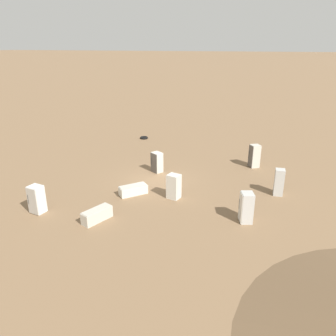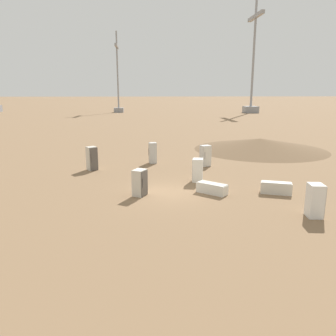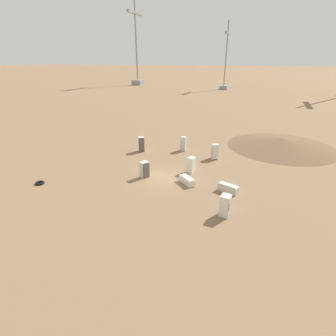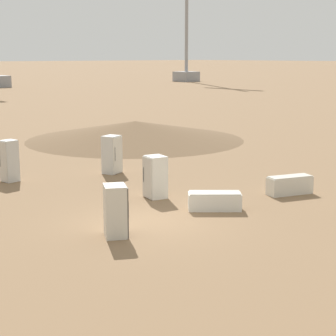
{
  "view_description": "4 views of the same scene",
  "coord_description": "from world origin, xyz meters",
  "px_view_note": "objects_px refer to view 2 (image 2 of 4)",
  "views": [
    {
      "loc": [
        -8.66,
        20.61,
        9.39
      ],
      "look_at": [
        -1.27,
        0.57,
        1.33
      ],
      "focal_mm": 35.0,
      "sensor_mm": 36.0,
      "label": 1
    },
    {
      "loc": [
        19.29,
        -1.5,
        6.02
      ],
      "look_at": [
        0.14,
        0.07,
        1.58
      ],
      "focal_mm": 35.0,
      "sensor_mm": 36.0,
      "label": 2
    },
    {
      "loc": [
        21.88,
        8.97,
        10.86
      ],
      "look_at": [
        1.39,
        1.19,
        1.73
      ],
      "focal_mm": 28.0,
      "sensor_mm": 36.0,
      "label": 3
    },
    {
      "loc": [
        13.6,
        -11.31,
        5.37
      ],
      "look_at": [
        0.8,
        0.17,
        1.91
      ],
      "focal_mm": 60.0,
      "sensor_mm": 36.0,
      "label": 4
    }
  ],
  "objects_px": {
    "discarded_fridge_6": "(212,188)",
    "power_pylon_1": "(252,78)",
    "discarded_fridge_1": "(315,201)",
    "discarded_fridge_3": "(205,156)",
    "discarded_fridge_4": "(153,153)",
    "discarded_fridge_5": "(92,158)",
    "discarded_fridge_0": "(276,188)",
    "discarded_fridge_7": "(198,170)",
    "discarded_fridge_2": "(140,183)",
    "power_pylon_2": "(118,88)"
  },
  "relations": [
    {
      "from": "discarded_fridge_2",
      "to": "discarded_fridge_7",
      "type": "relative_size",
      "value": 0.98
    },
    {
      "from": "power_pylon_2",
      "to": "discarded_fridge_3",
      "type": "bearing_deg",
      "value": 8.91
    },
    {
      "from": "discarded_fridge_1",
      "to": "discarded_fridge_3",
      "type": "height_order",
      "value": "discarded_fridge_3"
    },
    {
      "from": "discarded_fridge_6",
      "to": "power_pylon_1",
      "type": "bearing_deg",
      "value": -158.32
    },
    {
      "from": "discarded_fridge_4",
      "to": "discarded_fridge_6",
      "type": "height_order",
      "value": "discarded_fridge_4"
    },
    {
      "from": "discarded_fridge_3",
      "to": "discarded_fridge_4",
      "type": "xyz_separation_m",
      "value": [
        -1.54,
        -4.34,
        0.03
      ]
    },
    {
      "from": "discarded_fridge_0",
      "to": "discarded_fridge_3",
      "type": "distance_m",
      "value": 8.42
    },
    {
      "from": "discarded_fridge_7",
      "to": "discarded_fridge_4",
      "type": "bearing_deg",
      "value": 36.69
    },
    {
      "from": "discarded_fridge_6",
      "to": "discarded_fridge_7",
      "type": "relative_size",
      "value": 1.14
    },
    {
      "from": "power_pylon_2",
      "to": "discarded_fridge_6",
      "type": "relative_size",
      "value": 12.76
    },
    {
      "from": "discarded_fridge_2",
      "to": "discarded_fridge_3",
      "type": "distance_m",
      "value": 9.35
    },
    {
      "from": "discarded_fridge_5",
      "to": "discarded_fridge_6",
      "type": "distance_m",
      "value": 10.74
    },
    {
      "from": "discarded_fridge_2",
      "to": "discarded_fridge_4",
      "type": "distance_m",
      "value": 9.2
    },
    {
      "from": "power_pylon_2",
      "to": "discarded_fridge_1",
      "type": "bearing_deg",
      "value": 9.74
    },
    {
      "from": "discarded_fridge_0",
      "to": "discarded_fridge_4",
      "type": "height_order",
      "value": "discarded_fridge_4"
    },
    {
      "from": "discarded_fridge_1",
      "to": "discarded_fridge_7",
      "type": "relative_size",
      "value": 1.04
    },
    {
      "from": "power_pylon_1",
      "to": "discarded_fridge_5",
      "type": "distance_m",
      "value": 81.58
    },
    {
      "from": "discarded_fridge_1",
      "to": "discarded_fridge_2",
      "type": "relative_size",
      "value": 1.06
    },
    {
      "from": "discarded_fridge_5",
      "to": "discarded_fridge_6",
      "type": "relative_size",
      "value": 1.0
    },
    {
      "from": "discarded_fridge_0",
      "to": "discarded_fridge_1",
      "type": "xyz_separation_m",
      "value": [
        3.85,
        0.35,
        0.48
      ]
    },
    {
      "from": "power_pylon_2",
      "to": "discarded_fridge_4",
      "type": "xyz_separation_m",
      "value": [
        75.65,
        7.76,
        -6.46
      ]
    },
    {
      "from": "power_pylon_2",
      "to": "discarded_fridge_3",
      "type": "height_order",
      "value": "power_pylon_2"
    },
    {
      "from": "discarded_fridge_2",
      "to": "discarded_fridge_6",
      "type": "height_order",
      "value": "discarded_fridge_2"
    },
    {
      "from": "discarded_fridge_1",
      "to": "discarded_fridge_3",
      "type": "relative_size",
      "value": 0.96
    },
    {
      "from": "discarded_fridge_0",
      "to": "discarded_fridge_7",
      "type": "distance_m",
      "value": 5.33
    },
    {
      "from": "discarded_fridge_0",
      "to": "discarded_fridge_7",
      "type": "bearing_deg",
      "value": 73.96
    },
    {
      "from": "discarded_fridge_2",
      "to": "discarded_fridge_0",
      "type": "bearing_deg",
      "value": 117.33
    },
    {
      "from": "power_pylon_1",
      "to": "discarded_fridge_5",
      "type": "height_order",
      "value": "power_pylon_1"
    },
    {
      "from": "discarded_fridge_2",
      "to": "discarded_fridge_6",
      "type": "relative_size",
      "value": 0.86
    },
    {
      "from": "power_pylon_1",
      "to": "discarded_fridge_0",
      "type": "relative_size",
      "value": 17.28
    },
    {
      "from": "power_pylon_1",
      "to": "discarded_fridge_4",
      "type": "height_order",
      "value": "power_pylon_1"
    },
    {
      "from": "discarded_fridge_0",
      "to": "discarded_fridge_5",
      "type": "xyz_separation_m",
      "value": [
        -7.32,
        -12.05,
        0.57
      ]
    },
    {
      "from": "discarded_fridge_4",
      "to": "power_pylon_1",
      "type": "bearing_deg",
      "value": -30.92
    },
    {
      "from": "discarded_fridge_4",
      "to": "discarded_fridge_6",
      "type": "xyz_separation_m",
      "value": [
        9.07,
        3.29,
        -0.59
      ]
    },
    {
      "from": "discarded_fridge_4",
      "to": "discarded_fridge_5",
      "type": "xyz_separation_m",
      "value": [
        2.13,
        -4.89,
        0.03
      ]
    },
    {
      "from": "discarded_fridge_3",
      "to": "discarded_fridge_1",
      "type": "bearing_deg",
      "value": 84.6
    },
    {
      "from": "discarded_fridge_0",
      "to": "discarded_fridge_5",
      "type": "height_order",
      "value": "discarded_fridge_5"
    },
    {
      "from": "discarded_fridge_2",
      "to": "discarded_fridge_5",
      "type": "bearing_deg",
      "value": -122.05
    },
    {
      "from": "power_pylon_1",
      "to": "power_pylon_2",
      "type": "distance_m",
      "value": 40.41
    },
    {
      "from": "discarded_fridge_2",
      "to": "discarded_fridge_4",
      "type": "bearing_deg",
      "value": -157.33
    },
    {
      "from": "discarded_fridge_0",
      "to": "discarded_fridge_2",
      "type": "relative_size",
      "value": 1.21
    },
    {
      "from": "discarded_fridge_4",
      "to": "discarded_fridge_5",
      "type": "bearing_deg",
      "value": 107.34
    },
    {
      "from": "discarded_fridge_0",
      "to": "discarded_fridge_1",
      "type": "distance_m",
      "value": 3.9
    },
    {
      "from": "power_pylon_2",
      "to": "discarded_fridge_1",
      "type": "distance_m",
      "value": 90.5
    },
    {
      "from": "power_pylon_2",
      "to": "discarded_fridge_5",
      "type": "distance_m",
      "value": 78.1
    },
    {
      "from": "discarded_fridge_2",
      "to": "power_pylon_2",
      "type": "bearing_deg",
      "value": -145.96
    },
    {
      "from": "discarded_fridge_0",
      "to": "discarded_fridge_6",
      "type": "relative_size",
      "value": 1.03
    },
    {
      "from": "discarded_fridge_6",
      "to": "discarded_fridge_7",
      "type": "height_order",
      "value": "discarded_fridge_7"
    },
    {
      "from": "power_pylon_2",
      "to": "discarded_fridge_5",
      "type": "xyz_separation_m",
      "value": [
        77.79,
        2.87,
        -6.44
      ]
    },
    {
      "from": "power_pylon_1",
      "to": "discarded_fridge_1",
      "type": "relative_size",
      "value": 19.68
    }
  ]
}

